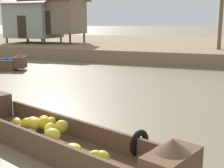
# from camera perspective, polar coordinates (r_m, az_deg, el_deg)

# --- Properties ---
(ground_plane) EXTENTS (300.00, 300.00, 0.00)m
(ground_plane) POSITION_cam_1_polar(r_m,az_deg,el_deg) (11.28, 5.65, -1.92)
(ground_plane) COLOR #7A6B51
(riverbank_strip) EXTENTS (160.00, 20.00, 0.80)m
(riverbank_strip) POSITION_cam_1_polar(r_m,az_deg,el_deg) (28.30, 14.89, 6.64)
(riverbank_strip) COLOR #7F6B4C
(riverbank_strip) RESTS_ON ground
(banana_boat) EXTENTS (5.89, 2.97, 0.91)m
(banana_boat) POSITION_cam_1_polar(r_m,az_deg,el_deg) (6.57, -10.37, -9.20)
(banana_boat) COLOR brown
(banana_boat) RESTS_ON ground
(stilt_house_left) EXTENTS (4.52, 3.85, 3.93)m
(stilt_house_left) POSITION_cam_1_polar(r_m,az_deg,el_deg) (27.49, -14.20, 11.40)
(stilt_house_left) COLOR #4C3826
(stilt_house_left) RESTS_ON riverbank_strip
(stilt_house_mid_left) EXTENTS (5.06, 3.43, 4.33)m
(stilt_house_mid_left) POSITION_cam_1_polar(r_m,az_deg,el_deg) (26.70, -10.35, 12.29)
(stilt_house_mid_left) COLOR #4C3826
(stilt_house_mid_left) RESTS_ON riverbank_strip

